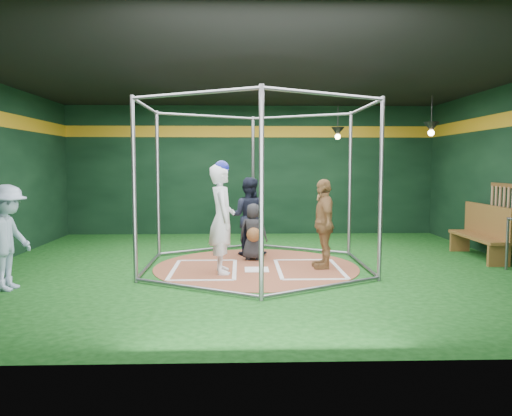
{
  "coord_description": "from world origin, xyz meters",
  "views": [
    {
      "loc": [
        -0.29,
        -9.17,
        1.91
      ],
      "look_at": [
        0.0,
        0.1,
        1.1
      ],
      "focal_mm": 35.0,
      "sensor_mm": 36.0,
      "label": 1
    }
  ],
  "objects_px": {
    "visitor_leopard": "(324,224)",
    "dugout_bench": "(482,231)",
    "batter_figure": "(222,218)",
    "umpire": "(248,216)"
  },
  "relations": [
    {
      "from": "visitor_leopard",
      "to": "batter_figure",
      "type": "bearing_deg",
      "value": -79.59
    },
    {
      "from": "dugout_bench",
      "to": "batter_figure",
      "type": "bearing_deg",
      "value": -166.63
    },
    {
      "from": "umpire",
      "to": "dugout_bench",
      "type": "xyz_separation_m",
      "value": [
        4.76,
        -0.48,
        -0.27
      ]
    },
    {
      "from": "visitor_leopard",
      "to": "umpire",
      "type": "height_order",
      "value": "visitor_leopard"
    },
    {
      "from": "batter_figure",
      "to": "umpire",
      "type": "relative_size",
      "value": 1.21
    },
    {
      "from": "batter_figure",
      "to": "umpire",
      "type": "bearing_deg",
      "value": 74.19
    },
    {
      "from": "visitor_leopard",
      "to": "dugout_bench",
      "type": "height_order",
      "value": "visitor_leopard"
    },
    {
      "from": "visitor_leopard",
      "to": "dugout_bench",
      "type": "bearing_deg",
      "value": 103.4
    },
    {
      "from": "batter_figure",
      "to": "umpire",
      "type": "height_order",
      "value": "batter_figure"
    },
    {
      "from": "dugout_bench",
      "to": "umpire",
      "type": "bearing_deg",
      "value": 174.2
    }
  ]
}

